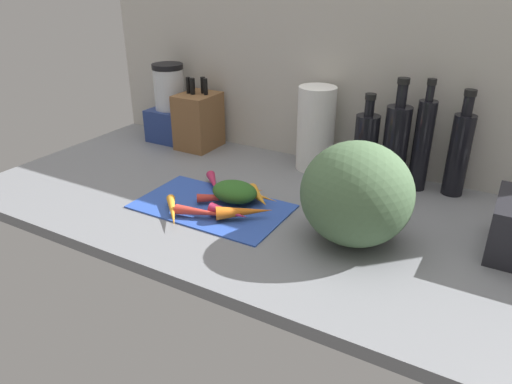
{
  "coord_description": "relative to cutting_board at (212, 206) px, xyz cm",
  "views": [
    {
      "loc": [
        53.14,
        -102.5,
        58.3
      ],
      "look_at": [
        0.99,
        -11.34,
        8.57
      ],
      "focal_mm": 33.26,
      "sensor_mm": 36.0,
      "label": 1
    }
  ],
  "objects": [
    {
      "name": "bottle_2",
      "position": [
        44.75,
        39.67,
        13.22
      ],
      "size": [
        5.17,
        5.17,
        31.86
      ],
      "color": "black",
      "rests_on": "ground_plane"
    },
    {
      "name": "wall_back",
      "position": [
        13.6,
        48.25,
        29.6
      ],
      "size": [
        170.0,
        3.0,
        60.0
      ],
      "primitive_type": "cube",
      "color": "#BCB7AD",
      "rests_on": "ground_plane"
    },
    {
      "name": "bottle_1",
      "position": [
        37.71,
        38.24,
        12.32
      ],
      "size": [
        7.19,
        7.19,
        31.6
      ],
      "color": "black",
      "rests_on": "ground_plane"
    },
    {
      "name": "carrot_greens_pile",
      "position": [
        4.15,
        4.98,
        3.11
      ],
      "size": [
        12.83,
        9.87,
        5.43
      ],
      "primitive_type": "ellipsoid",
      "color": "#2D6023",
      "rests_on": "cutting_board"
    },
    {
      "name": "carrot_5",
      "position": [
        10.35,
        7.22,
        2.1
      ],
      "size": [
        10.63,
        9.61,
        3.4
      ],
      "primitive_type": "cone",
      "rotation": [
        0.0,
        1.57,
        -0.69
      ],
      "color": "orange",
      "rests_on": "cutting_board"
    },
    {
      "name": "carrot_3",
      "position": [
        8.06,
        -4.18,
        1.94
      ],
      "size": [
        10.72,
        3.4,
        3.09
      ],
      "primitive_type": "cone",
      "rotation": [
        0.0,
        1.57,
        0.03
      ],
      "color": "#B2264C",
      "rests_on": "cutting_board"
    },
    {
      "name": "carrot_6",
      "position": [
        2.78,
        3.69,
        1.61
      ],
      "size": [
        15.24,
        11.22,
        2.41
      ],
      "primitive_type": "cone",
      "rotation": [
        0.0,
        1.57,
        0.58
      ],
      "color": "red",
      "rests_on": "cutting_board"
    },
    {
      "name": "knife_block",
      "position": [
        -30.95,
        37.25,
        9.38
      ],
      "size": [
        12.33,
        14.94,
        24.66
      ],
      "color": "brown",
      "rests_on": "ground_plane"
    },
    {
      "name": "paper_towel_roll",
      "position": [
        12.62,
        39.25,
        12.71
      ],
      "size": [
        11.64,
        11.64,
        26.21
      ],
      "primitive_type": "cylinder",
      "color": "white",
      "rests_on": "ground_plane"
    },
    {
      "name": "carrot_0",
      "position": [
        2.3,
        -6.99,
        1.76
      ],
      "size": [
        15.11,
        6.63,
        2.71
      ],
      "primitive_type": "cone",
      "rotation": [
        0.0,
        1.57,
        0.27
      ],
      "color": "red",
      "rests_on": "cutting_board"
    },
    {
      "name": "carrot_8",
      "position": [
        11.58,
        -2.13,
        2.17
      ],
      "size": [
        13.66,
        11.56,
        3.54
      ],
      "primitive_type": "cone",
      "rotation": [
        0.0,
        1.57,
        0.65
      ],
      "color": "orange",
      "rests_on": "cutting_board"
    },
    {
      "name": "cutting_board",
      "position": [
        0.0,
        0.0,
        0.0
      ],
      "size": [
        40.64,
        24.03,
        0.8
      ],
      "primitive_type": "cube",
      "color": "#2D51B7",
      "rests_on": "ground_plane"
    },
    {
      "name": "winter_squash",
      "position": [
        38.46,
        2.48,
        11.65
      ],
      "size": [
        25.65,
        25.15,
        24.1
      ],
      "primitive_type": "ellipsoid",
      "color": "#4C6B47",
      "rests_on": "ground_plane"
    },
    {
      "name": "carrot_1",
      "position": [
        3.51,
        9.98,
        1.63
      ],
      "size": [
        11.82,
        7.26,
        2.47
      ],
      "primitive_type": "cone",
      "rotation": [
        0.0,
        1.57,
        0.44
      ],
      "color": "orange",
      "rests_on": "cutting_board"
    },
    {
      "name": "ground_plane",
      "position": [
        13.6,
        9.75,
        -1.9
      ],
      "size": [
        170.0,
        80.0,
        3.0
      ],
      "primitive_type": "cube",
      "color": "slate"
    },
    {
      "name": "bottle_3",
      "position": [
        54.47,
        41.16,
        12.09
      ],
      "size": [
        5.88,
        5.88,
        29.78
      ],
      "color": "black",
      "rests_on": "ground_plane"
    },
    {
      "name": "blender_appliance",
      "position": [
        -44.55,
        38.88,
        11.58
      ],
      "size": [
        14.41,
        14.41,
        27.89
      ],
      "color": "navy",
      "rests_on": "ground_plane"
    },
    {
      "name": "carrot_2",
      "position": [
        -6.12,
        9.49,
        1.72
      ],
      "size": [
        9.91,
        10.46,
        2.64
      ],
      "primitive_type": "cone",
      "rotation": [
        0.0,
        1.57,
        -0.83
      ],
      "color": "#B2264C",
      "rests_on": "cutting_board"
    },
    {
      "name": "bottle_0",
      "position": [
        29.53,
        36.89,
        10.42
      ],
      "size": [
        6.98,
        6.98,
        26.62
      ],
      "color": "black",
      "rests_on": "ground_plane"
    },
    {
      "name": "carrot_7",
      "position": [
        -5.27,
        -10.06,
        1.55
      ],
      "size": [
        12.12,
        13.02,
        2.31
      ],
      "primitive_type": "cone",
      "rotation": [
        0.0,
        1.57,
        -0.83
      ],
      "color": "orange",
      "rests_on": "cutting_board"
    },
    {
      "name": "carrot_4",
      "position": [
        7.19,
        8.86,
        1.66
      ],
      "size": [
        17.29,
        4.31,
        2.52
      ],
      "primitive_type": "cone",
      "rotation": [
        0.0,
        1.57,
        -0.11
      ],
      "color": "orange",
      "rests_on": "cutting_board"
    }
  ]
}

